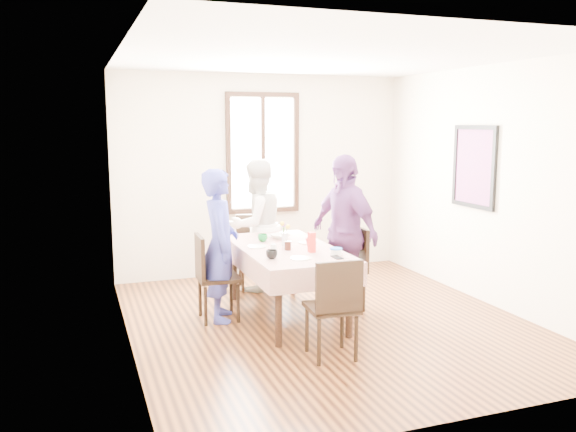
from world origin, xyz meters
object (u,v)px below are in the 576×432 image
Objects in this scene: person_far at (255,225)px; dining_table at (286,283)px; person_left at (220,245)px; chair_left at (218,277)px; chair_near at (331,307)px; person_right at (343,233)px; chair_far at (255,253)px; chair_right at (344,269)px.

dining_table is at bearing 69.37° from person_far.
person_far reaches higher than person_left.
chair_left is at bearing 102.46° from person_left.
chair_left is at bearing 34.24° from person_far.
person_right is (0.68, 1.23, 0.41)m from chair_near.
dining_table is 0.72m from chair_left.
chair_left and chair_far have the same top height.
person_left is at bearing 65.75° from chair_far.
chair_left reaches higher than dining_table.
person_left is (-0.68, 0.16, 0.42)m from dining_table.
person_right is at bearing 87.57° from chair_left.
person_right is (0.68, -1.10, 0.05)m from person_far.
dining_table is at bearing 98.88° from chair_right.
chair_far is 0.56× the size of person_far.
person_left reaches higher than chair_near.
dining_table is 0.71m from chair_right.
chair_far is (0.70, 1.02, 0.00)m from chair_left.
chair_left is at bearing -109.74° from person_right.
chair_far is (-0.00, 1.18, 0.08)m from dining_table.
person_right reaches higher than dining_table.
chair_right and chair_near have the same top height.
person_far is at bearing 90.00° from dining_table.
chair_near is (-0.00, -1.18, 0.08)m from dining_table.
person_left is at bearing -109.80° from person_right.
person_right is (-0.02, 0.00, 0.41)m from chair_right.
person_far is at bearing -163.58° from person_right.
chair_left is at bearing 90.14° from chair_right.
person_left is at bearing 90.08° from chair_right.
person_right is at bearing 130.83° from chair_far.
chair_far is at bearing -164.07° from person_right.
chair_far reaches higher than dining_table.
chair_left is 1.00× the size of chair_far.
chair_far is 0.36m from person_far.
person_left is 0.92× the size of person_right.
chair_left is at bearing 65.03° from chair_far.
chair_near is at bearing 29.63° from chair_left.
person_far is 0.94× the size of person_right.
person_right reaches higher than chair_far.
person_left is 1.37m from person_right.
chair_right is 0.57× the size of person_left.
chair_left is 1.41m from chair_right.
person_left is (-0.68, -1.02, 0.34)m from chair_far.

